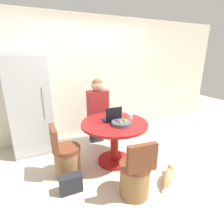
% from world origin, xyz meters
% --- Properties ---
extents(ground_plane, '(12.00, 12.00, 0.00)m').
position_xyz_m(ground_plane, '(0.00, 0.00, 0.00)').
color(ground_plane, beige).
extents(wall_back, '(7.00, 0.06, 2.60)m').
position_xyz_m(wall_back, '(0.00, 1.49, 1.30)').
color(wall_back, beige).
rests_on(wall_back, ground_plane).
extents(refrigerator, '(0.72, 0.65, 1.84)m').
position_xyz_m(refrigerator, '(-1.29, 1.12, 0.92)').
color(refrigerator, silver).
rests_on(refrigerator, ground_plane).
extents(dining_table, '(1.11, 1.11, 0.74)m').
position_xyz_m(dining_table, '(-0.06, 0.13, 0.52)').
color(dining_table, maroon).
rests_on(dining_table, ground_plane).
extents(chair_left_side, '(0.41, 0.41, 0.83)m').
position_xyz_m(chair_left_side, '(-0.88, 0.10, 0.29)').
color(chair_left_side, olive).
rests_on(chair_left_side, ground_plane).
extents(chair_near_camera, '(0.41, 0.42, 0.83)m').
position_xyz_m(chair_near_camera, '(-0.14, -0.70, 0.29)').
color(chair_near_camera, olive).
rests_on(chair_near_camera, ground_plane).
extents(person_seated, '(0.40, 0.37, 1.38)m').
position_xyz_m(person_seated, '(-0.08, 0.90, 0.77)').
color(person_seated, '#2D2D38').
rests_on(person_seated, ground_plane).
extents(laptop, '(0.29, 0.23, 0.26)m').
position_xyz_m(laptop, '(-0.06, 0.20, 0.80)').
color(laptop, '#141947').
rests_on(laptop, dining_table).
extents(fruit_bowl, '(0.31, 0.31, 0.09)m').
position_xyz_m(fruit_bowl, '(-0.01, -0.02, 0.77)').
color(fruit_bowl, '#4C4C56').
rests_on(fruit_bowl, dining_table).
extents(coffee_cup, '(0.09, 0.09, 0.09)m').
position_xyz_m(coffee_cup, '(0.27, 0.18, 0.79)').
color(coffee_cup, white).
rests_on(coffee_cup, dining_table).
extents(cat, '(0.44, 0.36, 0.17)m').
position_xyz_m(cat, '(0.45, -0.67, 0.09)').
color(cat, tan).
rests_on(cat, ground_plane).
extents(handbag, '(0.30, 0.14, 0.26)m').
position_xyz_m(handbag, '(-0.90, -0.29, 0.13)').
color(handbag, '#232328').
rests_on(handbag, ground_plane).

